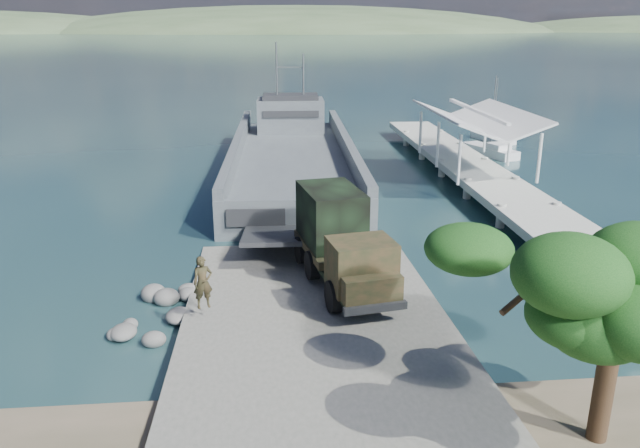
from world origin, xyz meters
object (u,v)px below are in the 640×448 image
Objects in this scene: pier at (478,165)px; soldier at (203,292)px; landing_craft at (293,165)px; sailboat_near at (491,151)px; overhang_tree at (596,279)px; military_truck at (340,240)px; sailboat_far at (494,138)px.

soldier is at bearing -131.36° from pier.
sailboat_near is at bearing 20.52° from landing_craft.
sailboat_near is at bearing 73.40° from overhang_tree.
military_truck is 12.17m from overhang_tree.
military_truck is (-11.66, -16.52, 0.75)m from pier.
soldier is at bearing 144.28° from overhang_tree.
landing_craft is at bearing 178.02° from sailboat_near.
landing_craft is 21.01m from military_truck.
overhang_tree is at bearing -103.33° from pier.
pier is 6.37× the size of sailboat_near.
soldier is (-17.17, -19.50, -0.09)m from pier.
sailboat_near is at bearing -131.29° from sailboat_far.
sailboat_far is (7.26, 16.57, -1.27)m from pier.
overhang_tree is (10.72, -7.71, 3.42)m from soldier.
sailboat_far is at bearing 66.35° from pier.
sailboat_far is at bearing 50.16° from military_truck.
overhang_tree is (-13.70, -43.78, 4.60)m from sailboat_far.
landing_craft reaches higher than pier.
soldier is 0.30× the size of overhang_tree.
landing_craft is 5.07× the size of overhang_tree.
sailboat_near is (4.72, 10.25, -1.23)m from pier.
pier is 21.85× the size of soldier.
pier is 6.50× the size of overhang_tree.
landing_craft is at bearing 160.84° from pier.
sailboat_near is 6.81m from sailboat_far.
military_truck is 31.45m from sailboat_near.
pier is 13.45m from landing_craft.
military_truck is at bearing -142.00° from sailboat_near.
pier is 20.24m from military_truck.
military_truck is 38.17m from sailboat_far.
pier reaches higher than military_truck.
overhang_tree is (-11.17, -37.46, 4.55)m from sailboat_near.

